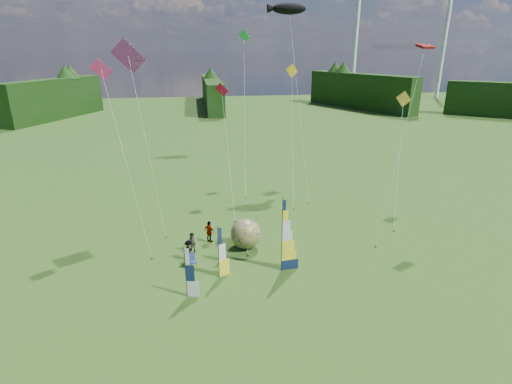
{
  "coord_description": "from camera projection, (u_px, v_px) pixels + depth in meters",
  "views": [
    {
      "loc": [
        -5.03,
        -22.05,
        15.12
      ],
      "look_at": [
        -1.0,
        4.0,
        5.5
      ],
      "focal_mm": 28.0,
      "sensor_mm": 36.0,
      "label": 1
    }
  ],
  "objects": [
    {
      "name": "turbine_left",
      "position": [
        444.0,
        47.0,
        119.47
      ],
      "size": [
        8.0,
        1.2,
        30.0
      ],
      "primitive_type": null,
      "color": "silver",
      "rests_on": "ground"
    },
    {
      "name": "bol_inflatable",
      "position": [
        246.0,
        234.0,
        31.53
      ],
      "size": [
        2.96,
        2.96,
        2.42
      ],
      "primitive_type": "sphere",
      "rotation": [
        0.0,
        0.0,
        0.26
      ],
      "color": "navy",
      "rests_on": "ground"
    },
    {
      "name": "kite_parafoil",
      "position": [
        402.0,
        135.0,
        32.14
      ],
      "size": [
        11.23,
        11.5,
        16.9
      ],
      "primitive_type": null,
      "rotation": [
        0.0,
        0.0,
        0.3
      ],
      "color": "#C80800",
      "rests_on": "ground"
    },
    {
      "name": "camp_chair",
      "position": [
        192.0,
        261.0,
        28.96
      ],
      "size": [
        0.75,
        0.75,
        0.98
      ],
      "primitive_type": null,
      "rotation": [
        0.0,
        0.0,
        0.41
      ],
      "color": "navy",
      "rests_on": "ground"
    },
    {
      "name": "turbine_right",
      "position": [
        355.0,
        47.0,
        122.38
      ],
      "size": [
        8.0,
        1.2,
        30.0
      ],
      "primitive_type": null,
      "color": "silver",
      "rests_on": "ground"
    },
    {
      "name": "feather_banner_main",
      "position": [
        282.0,
        237.0,
        27.7
      ],
      "size": [
        1.46,
        0.29,
        5.44
      ],
      "primitive_type": null,
      "rotation": [
        0.0,
        0.0,
        0.13
      ],
      "color": "#112247",
      "rests_on": "ground"
    },
    {
      "name": "treeline_ring",
      "position": [
        281.0,
        235.0,
        25.01
      ],
      "size": [
        210.0,
        210.0,
        8.0
      ],
      "primitive_type": null,
      "color": "#1F3819",
      "rests_on": "ground"
    },
    {
      "name": "small_kite_orange",
      "position": [
        293.0,
        130.0,
        41.63
      ],
      "size": [
        8.81,
        13.15,
        13.94
      ],
      "primitive_type": null,
      "rotation": [
        0.0,
        0.0,
        0.39
      ],
      "color": "#F3AB16",
      "rests_on": "ground"
    },
    {
      "name": "spectator_b",
      "position": [
        192.0,
        243.0,
        30.93
      ],
      "size": [
        0.87,
        0.78,
        1.63
      ],
      "primitive_type": "imported",
      "rotation": [
        0.0,
        0.0,
        -0.63
      ],
      "color": "#66594C",
      "rests_on": "ground"
    },
    {
      "name": "kite_whale",
      "position": [
        299.0,
        93.0,
        42.34
      ],
      "size": [
        4.93,
        15.0,
        20.99
      ],
      "primitive_type": null,
      "rotation": [
        0.0,
        0.0,
        0.08
      ],
      "color": "black",
      "rests_on": "ground"
    },
    {
      "name": "ground",
      "position": [
        280.0,
        290.0,
        26.38
      ],
      "size": [
        220.0,
        220.0,
        0.0
      ],
      "primitive_type": "plane",
      "color": "#446E20",
      "rests_on": "ground"
    },
    {
      "name": "small_kite_green",
      "position": [
        245.0,
        107.0,
        44.84
      ],
      "size": [
        5.96,
        14.14,
        17.53
      ],
      "primitive_type": null,
      "rotation": [
        0.0,
        0.0,
        -0.16
      ],
      "color": "green",
      "rests_on": "ground"
    },
    {
      "name": "kite_rainbow_delta",
      "position": [
        146.0,
        132.0,
        33.23
      ],
      "size": [
        8.23,
        11.37,
        16.81
      ],
      "primitive_type": null,
      "rotation": [
        0.0,
        0.0,
        -0.1
      ],
      "color": "red",
      "rests_on": "ground"
    },
    {
      "name": "spectator_c",
      "position": [
        189.0,
        250.0,
        29.77
      ],
      "size": [
        0.7,
        1.11,
        1.61
      ],
      "primitive_type": "imported",
      "rotation": [
        0.0,
        0.0,
        1.24
      ],
      "color": "#66594C",
      "rests_on": "ground"
    },
    {
      "name": "small_kite_pink",
      "position": [
        125.0,
        153.0,
        30.53
      ],
      "size": [
        6.48,
        9.78,
        14.89
      ],
      "primitive_type": null,
      "rotation": [
        0.0,
        0.0,
        0.03
      ],
      "color": "#EB3079",
      "rests_on": "ground"
    },
    {
      "name": "side_banner_left",
      "position": [
        219.0,
        253.0,
        27.14
      ],
      "size": [
        0.99,
        0.53,
        3.77
      ],
      "primitive_type": null,
      "rotation": [
        0.0,
        0.0,
        0.44
      ],
      "color": "yellow",
      "rests_on": "ground"
    },
    {
      "name": "small_kite_yellow",
      "position": [
        400.0,
        154.0,
        36.84
      ],
      "size": [
        7.24,
        11.41,
        11.62
      ],
      "primitive_type": null,
      "rotation": [
        0.0,
        0.0,
        0.04
      ],
      "color": "gold",
      "rests_on": "ground"
    },
    {
      "name": "spectator_a",
      "position": [
        222.0,
        250.0,
        29.72
      ],
      "size": [
        0.73,
        0.72,
        1.7
      ],
      "primitive_type": "imported",
      "rotation": [
        0.0,
        0.0,
        0.74
      ],
      "color": "#66594C",
      "rests_on": "ground"
    },
    {
      "name": "side_banner_far",
      "position": [
        186.0,
        273.0,
        25.04
      ],
      "size": [
        1.03,
        0.31,
        3.49
      ],
      "primitive_type": null,
      "rotation": [
        0.0,
        0.0,
        -0.2
      ],
      "color": "white",
      "rests_on": "ground"
    },
    {
      "name": "small_kite_red",
      "position": [
        228.0,
        146.0,
        38.79
      ],
      "size": [
        6.77,
        11.91,
        12.15
      ],
      "primitive_type": null,
      "rotation": [
        0.0,
        0.0,
        -0.37
      ],
      "color": "red",
      "rests_on": "ground"
    },
    {
      "name": "spectator_d",
      "position": [
        209.0,
        232.0,
        32.51
      ],
      "size": [
        1.09,
        1.06,
        1.84
      ],
      "primitive_type": "imported",
      "rotation": [
        0.0,
        0.0,
        2.4
      ],
      "color": "#66594C",
      "rests_on": "ground"
    }
  ]
}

